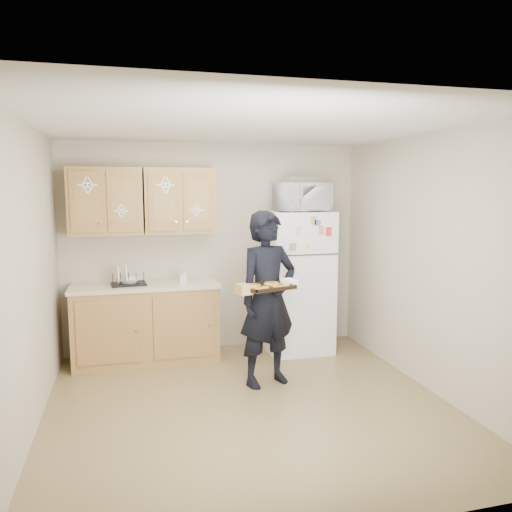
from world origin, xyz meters
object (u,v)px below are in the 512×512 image
object	(u,v)px
baking_tray	(267,287)
dish_rack	(128,278)
refrigerator	(297,281)
microwave	(302,197)
person	(268,299)

from	to	relation	value
baking_tray	dish_rack	bearing A→B (deg)	117.12
refrigerator	dish_rack	world-z (taller)	refrigerator
microwave	baking_tray	bearing A→B (deg)	-134.26
dish_rack	person	bearing A→B (deg)	-36.14
person	microwave	distance (m)	1.51
refrigerator	dish_rack	distance (m)	1.98
baking_tray	dish_rack	size ratio (longest dim) A/B	1.21
baking_tray	microwave	bearing A→B (deg)	39.58
person	microwave	size ratio (longest dim) A/B	2.90
refrigerator	microwave	world-z (taller)	microwave
baking_tray	microwave	xyz separation A→B (m)	(0.77, 1.19, 0.82)
refrigerator	person	world-z (taller)	person
person	refrigerator	bearing A→B (deg)	38.55
refrigerator	microwave	size ratio (longest dim) A/B	2.81
microwave	refrigerator	bearing A→B (deg)	115.66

